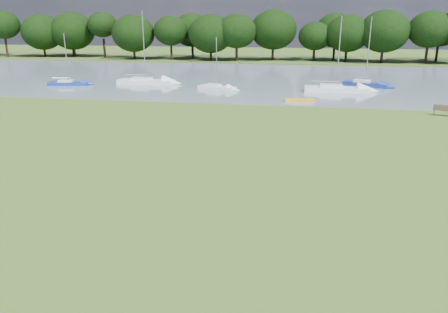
% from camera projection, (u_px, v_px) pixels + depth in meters
% --- Properties ---
extents(ground, '(220.00, 220.00, 0.00)m').
position_uv_depth(ground, '(236.00, 179.00, 24.67)').
color(ground, '#5B6F2E').
extents(river, '(220.00, 40.00, 0.10)m').
position_uv_depth(river, '(277.00, 79.00, 64.08)').
color(river, slate).
rests_on(river, ground).
extents(far_bank, '(220.00, 20.00, 0.40)m').
position_uv_depth(far_bank, '(285.00, 60.00, 92.23)').
color(far_bank, '#4C6626').
rests_on(far_bank, ground).
extents(riverbank_bench, '(1.80, 0.99, 1.06)m').
position_uv_depth(riverbank_bench, '(443.00, 110.00, 40.22)').
color(riverbank_bench, brown).
rests_on(riverbank_bench, ground).
extents(kayak, '(3.13, 0.93, 0.31)m').
position_uv_depth(kayak, '(300.00, 100.00, 46.90)').
color(kayak, gold).
rests_on(kayak, river).
extents(tree_line, '(137.71, 8.63, 10.45)m').
position_uv_depth(tree_line, '(274.00, 30.00, 86.94)').
color(tree_line, black).
rests_on(tree_line, far_bank).
extents(sailboat_1, '(7.71, 2.34, 9.49)m').
position_uv_depth(sailboat_1, '(145.00, 80.00, 59.37)').
color(sailboat_1, white).
rests_on(sailboat_1, river).
extents(sailboat_2, '(5.48, 2.61, 6.69)m').
position_uv_depth(sailboat_2, '(69.00, 82.00, 58.03)').
color(sailboat_2, navy).
rests_on(sailboat_2, river).
extents(sailboat_4, '(5.89, 3.82, 8.73)m').
position_uv_depth(sailboat_4, '(365.00, 82.00, 57.01)').
color(sailboat_4, navy).
rests_on(sailboat_4, river).
extents(sailboat_5, '(7.56, 2.12, 8.83)m').
position_uv_depth(sailboat_5, '(335.00, 87.00, 53.11)').
color(sailboat_5, white).
rests_on(sailboat_5, river).
extents(sailboat_6, '(5.05, 2.85, 6.34)m').
position_uv_depth(sailboat_6, '(216.00, 86.00, 54.68)').
color(sailboat_6, white).
rests_on(sailboat_6, river).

